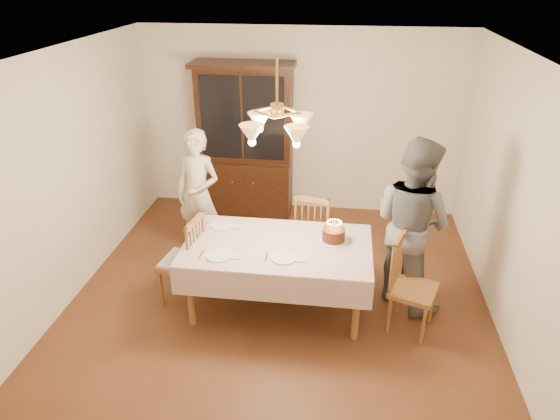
# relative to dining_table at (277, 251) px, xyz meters

# --- Properties ---
(ground) EXTENTS (5.00, 5.00, 0.00)m
(ground) POSITION_rel_dining_table_xyz_m (0.00, 0.00, -0.68)
(ground) COLOR #522A17
(ground) RESTS_ON ground
(room_shell) EXTENTS (5.00, 5.00, 5.00)m
(room_shell) POSITION_rel_dining_table_xyz_m (0.00, 0.00, 0.90)
(room_shell) COLOR white
(room_shell) RESTS_ON ground
(dining_table) EXTENTS (1.90, 1.10, 0.76)m
(dining_table) POSITION_rel_dining_table_xyz_m (0.00, 0.00, 0.00)
(dining_table) COLOR brown
(dining_table) RESTS_ON ground
(china_hutch) EXTENTS (1.38, 0.54, 2.16)m
(china_hutch) POSITION_rel_dining_table_xyz_m (-0.76, 2.25, 0.36)
(china_hutch) COLOR black
(china_hutch) RESTS_ON ground
(chair_far_side) EXTENTS (0.52, 0.51, 1.00)m
(chair_far_side) POSITION_rel_dining_table_xyz_m (0.33, 0.83, -0.24)
(chair_far_side) COLOR brown
(chair_far_side) RESTS_ON ground
(chair_left_end) EXTENTS (0.48, 0.50, 1.00)m
(chair_left_end) POSITION_rel_dining_table_xyz_m (-1.02, 0.00, -0.23)
(chair_left_end) COLOR brown
(chair_left_end) RESTS_ON ground
(chair_right_end) EXTENTS (0.55, 0.56, 1.00)m
(chair_right_end) POSITION_rel_dining_table_xyz_m (1.36, -0.18, -0.24)
(chair_right_end) COLOR brown
(chair_right_end) RESTS_ON ground
(elderly_woman) EXTENTS (0.67, 0.53, 1.60)m
(elderly_woman) POSITION_rel_dining_table_xyz_m (-1.11, 1.01, 0.12)
(elderly_woman) COLOR white
(elderly_woman) RESTS_ON ground
(adult_in_grey) EXTENTS (1.12, 1.13, 1.84)m
(adult_in_grey) POSITION_rel_dining_table_xyz_m (1.35, 0.34, 0.24)
(adult_in_grey) COLOR slate
(adult_in_grey) RESTS_ON ground
(birthday_cake) EXTENTS (0.30, 0.30, 0.22)m
(birthday_cake) POSITION_rel_dining_table_xyz_m (0.56, 0.14, 0.14)
(birthday_cake) COLOR white
(birthday_cake) RESTS_ON dining_table
(place_setting_near_left) EXTENTS (0.42, 0.27, 0.02)m
(place_setting_near_left) POSITION_rel_dining_table_xyz_m (-0.52, -0.29, 0.08)
(place_setting_near_left) COLOR white
(place_setting_near_left) RESTS_ON dining_table
(place_setting_near_right) EXTENTS (0.39, 0.25, 0.02)m
(place_setting_near_right) POSITION_rel_dining_table_xyz_m (0.11, -0.26, 0.08)
(place_setting_near_right) COLOR white
(place_setting_near_right) RESTS_ON dining_table
(place_setting_far_left) EXTENTS (0.39, 0.25, 0.02)m
(place_setting_far_left) POSITION_rel_dining_table_xyz_m (-0.65, 0.32, 0.08)
(place_setting_far_left) COLOR white
(place_setting_far_left) RESTS_ON dining_table
(chandelier) EXTENTS (0.62, 0.62, 0.73)m
(chandelier) POSITION_rel_dining_table_xyz_m (-0.00, -0.00, 1.29)
(chandelier) COLOR #BF8C3F
(chandelier) RESTS_ON ground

